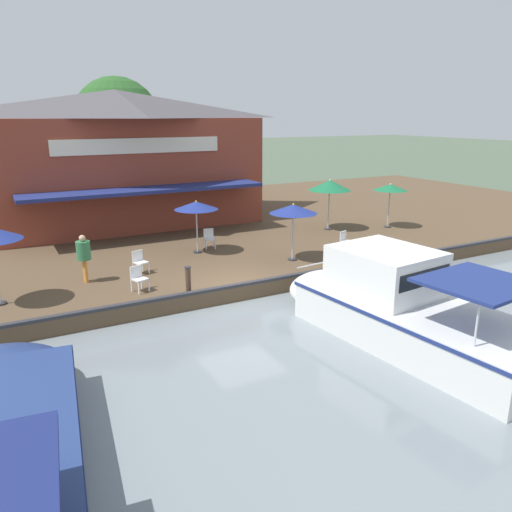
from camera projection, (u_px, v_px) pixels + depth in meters
The scene contains 17 objects.
ground_plane at pixel (241, 303), 17.18m from camera, with size 220.00×220.00×0.00m, color #4C5B47.
quay_deck at pixel (148, 232), 26.41m from camera, with size 22.00×56.00×0.60m, color brown.
quay_edge_fender at pixel (239, 285), 17.09m from camera, with size 0.20×50.40×0.10m, color #2D2D33.
waterfront_restaurant at pixel (119, 156), 27.06m from camera, with size 10.34×13.88×6.95m.
patio_umbrella_mid_patio_left at pixel (330, 185), 24.95m from camera, with size 2.12×2.12×2.57m.
patio_umbrella_mid_patio_right at pixel (390, 188), 25.49m from camera, with size 1.72×1.72×2.29m.
patio_umbrella_near_quay_edge at pixel (293, 209), 19.63m from camera, with size 1.89×1.89×2.31m.
patio_umbrella_far_corner at pixel (196, 206), 20.72m from camera, with size 1.82×1.82×2.24m.
cafe_chair_far_corner_seat at pixel (140, 261), 18.38m from camera, with size 0.55×0.55×0.85m.
cafe_chair_under_first_umbrella at pixel (345, 240), 21.43m from camera, with size 0.57×0.57×0.85m.
cafe_chair_back_row_seat at pixel (209, 237), 21.88m from camera, with size 0.52×0.52×0.85m.
cafe_chair_beside_entrance at pixel (138, 277), 16.52m from camera, with size 0.56×0.56×0.85m.
person_at_quay_edge at pixel (84, 253), 17.25m from camera, with size 0.48×0.48×1.69m.
motorboat_nearest_quay at pixel (392, 306), 14.41m from camera, with size 8.59×3.71×2.49m.
mooring_post at pixel (188, 279), 16.39m from camera, with size 0.22×0.22×0.89m.
tree_behind_restaurant at pixel (167, 129), 34.32m from camera, with size 3.39×3.22×6.48m.
tree_downstream_bank at pixel (115, 124), 29.18m from camera, with size 5.42×5.16×7.84m.
Camera 1 is at (14.39, -7.18, 6.27)m, focal length 35.00 mm.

